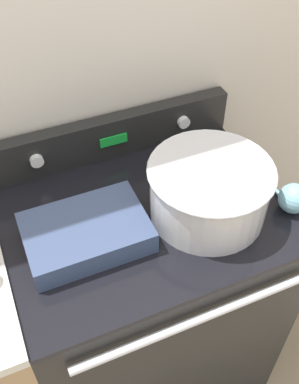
# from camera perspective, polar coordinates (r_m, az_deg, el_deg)

# --- Properties ---
(kitchen_wall) EXTENTS (8.00, 0.05, 2.50)m
(kitchen_wall) POSITION_cam_1_polar(r_m,az_deg,el_deg) (1.38, -6.46, 15.72)
(kitchen_wall) COLOR beige
(kitchen_wall) RESTS_ON ground_plane
(stove_range) EXTENTS (0.82, 0.65, 0.96)m
(stove_range) POSITION_cam_1_polar(r_m,az_deg,el_deg) (1.69, -0.42, -13.61)
(stove_range) COLOR black
(stove_range) RESTS_ON ground_plane
(control_panel) EXTENTS (0.82, 0.07, 0.14)m
(control_panel) POSITION_cam_1_polar(r_m,az_deg,el_deg) (1.45, -4.99, 7.04)
(control_panel) COLOR black
(control_panel) RESTS_ON stove_range
(mixing_bowl) EXTENTS (0.35, 0.35, 0.17)m
(mixing_bowl) POSITION_cam_1_polar(r_m,az_deg,el_deg) (1.25, 7.59, 0.44)
(mixing_bowl) COLOR silver
(mixing_bowl) RESTS_ON stove_range
(casserole_dish) EXTENTS (0.33, 0.22, 0.07)m
(casserole_dish) POSITION_cam_1_polar(r_m,az_deg,el_deg) (1.21, -8.05, -4.99)
(casserole_dish) COLOR #38476B
(casserole_dish) RESTS_ON stove_range
(ladle) EXTENTS (0.09, 0.34, 0.09)m
(ladle) POSITION_cam_1_polar(r_m,az_deg,el_deg) (1.35, 17.51, -0.54)
(ladle) COLOR #7AB2C6
(ladle) RESTS_ON stove_range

